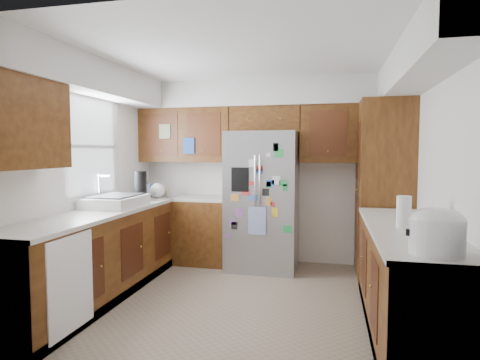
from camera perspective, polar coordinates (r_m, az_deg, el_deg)
name	(u,v)px	position (r m, az deg, el deg)	size (l,w,h in m)	color
floor	(243,300)	(4.36, 0.47, -16.70)	(3.60, 3.60, 0.00)	gray
room_shell	(241,126)	(4.46, 0.14, 7.63)	(3.64, 3.24, 2.52)	white
left_counter_run	(125,252)	(4.72, -16.08, -9.78)	(1.36, 3.20, 0.92)	#3C1F0B
right_counter_run	(406,286)	(3.74, 22.57, -13.74)	(0.63, 2.25, 0.92)	#3C1F0B
pantry	(383,190)	(5.19, 19.70, -1.37)	(0.60, 0.90, 2.15)	#3C1F0B
fridge	(263,201)	(5.30, 3.24, -2.94)	(0.90, 0.79, 1.80)	gray
bridge_cabinet	(266,120)	(5.50, 3.67, 8.54)	(0.96, 0.34, 0.35)	#3C1F0B
fridge_top_items	(259,98)	(5.55, 2.76, 11.60)	(0.84, 0.29, 0.27)	#2149B5
sink_assembly	(116,201)	(4.74, -17.27, -2.86)	(0.52, 0.70, 0.37)	white
left_counter_clutter	(148,189)	(5.38, -12.98, -1.32)	(0.39, 0.85, 0.38)	black
rice_cooker	(437,230)	(2.72, 26.20, -6.40)	(0.33, 0.32, 0.28)	white
paper_towel	(404,212)	(3.55, 22.26, -4.21)	(0.12, 0.12, 0.26)	white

